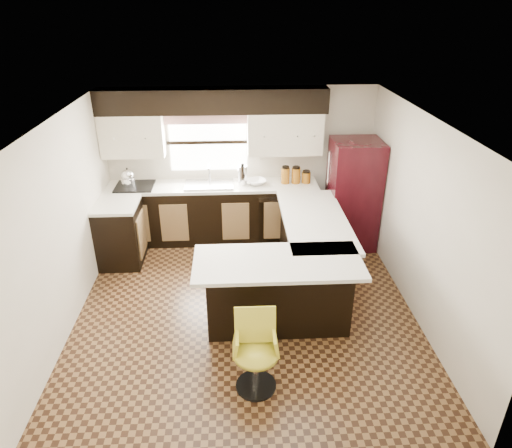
{
  "coord_description": "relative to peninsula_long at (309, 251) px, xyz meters",
  "views": [
    {
      "loc": [
        -0.12,
        -4.78,
        3.57
      ],
      "look_at": [
        0.16,
        0.45,
        0.97
      ],
      "focal_mm": 32.0,
      "sensor_mm": 36.0,
      "label": 1
    }
  ],
  "objects": [
    {
      "name": "floor",
      "position": [
        -0.9,
        -0.62,
        -0.45
      ],
      "size": [
        4.4,
        4.4,
        0.0
      ],
      "primitive_type": "plane",
      "color": "#49301A",
      "rests_on": "ground"
    },
    {
      "name": "ceiling",
      "position": [
        -0.9,
        -0.62,
        1.95
      ],
      "size": [
        4.4,
        4.4,
        0.0
      ],
      "primitive_type": "plane",
      "rotation": [
        3.14,
        0.0,
        0.0
      ],
      "color": "silver",
      "rests_on": "wall_back"
    },
    {
      "name": "wall_back",
      "position": [
        -0.9,
        1.58,
        0.75
      ],
      "size": [
        4.4,
        0.0,
        4.4
      ],
      "primitive_type": "plane",
      "rotation": [
        1.57,
        0.0,
        0.0
      ],
      "color": "beige",
      "rests_on": "floor"
    },
    {
      "name": "wall_front",
      "position": [
        -0.9,
        -2.83,
        0.75
      ],
      "size": [
        4.4,
        0.0,
        4.4
      ],
      "primitive_type": "plane",
      "rotation": [
        -1.57,
        0.0,
        0.0
      ],
      "color": "beige",
      "rests_on": "floor"
    },
    {
      "name": "wall_left",
      "position": [
        -3.0,
        -0.62,
        0.75
      ],
      "size": [
        0.0,
        4.4,
        4.4
      ],
      "primitive_type": "plane",
      "rotation": [
        1.57,
        0.0,
        1.57
      ],
      "color": "beige",
      "rests_on": "floor"
    },
    {
      "name": "wall_right",
      "position": [
        1.2,
        -0.62,
        0.75
      ],
      "size": [
        0.0,
        4.4,
        4.4
      ],
      "primitive_type": "plane",
      "rotation": [
        1.57,
        0.0,
        -1.57
      ],
      "color": "beige",
      "rests_on": "floor"
    },
    {
      "name": "base_cab_back",
      "position": [
        -1.35,
        1.28,
        0.0
      ],
      "size": [
        3.3,
        0.6,
        0.9
      ],
      "primitive_type": "cube",
      "color": "black",
      "rests_on": "floor"
    },
    {
      "name": "base_cab_left",
      "position": [
        -2.7,
        0.62,
        0.0
      ],
      "size": [
        0.6,
        0.7,
        0.9
      ],
      "primitive_type": "cube",
      "color": "black",
      "rests_on": "floor"
    },
    {
      "name": "counter_back",
      "position": [
        -1.35,
        1.28,
        0.47
      ],
      "size": [
        3.3,
        0.6,
        0.04
      ],
      "primitive_type": "cube",
      "color": "silver",
      "rests_on": "base_cab_back"
    },
    {
      "name": "counter_left",
      "position": [
        -2.7,
        0.62,
        0.47
      ],
      "size": [
        0.6,
        0.7,
        0.04
      ],
      "primitive_type": "cube",
      "color": "silver",
      "rests_on": "base_cab_left"
    },
    {
      "name": "soffit",
      "position": [
        -1.3,
        1.4,
        1.77
      ],
      "size": [
        3.4,
        0.35,
        0.36
      ],
      "primitive_type": "cube",
      "color": "black",
      "rests_on": "wall_back"
    },
    {
      "name": "upper_cab_left",
      "position": [
        -2.52,
        1.4,
        1.27
      ],
      "size": [
        0.94,
        0.35,
        0.64
      ],
      "primitive_type": "cube",
      "color": "beige",
      "rests_on": "wall_back"
    },
    {
      "name": "upper_cab_right",
      "position": [
        -0.22,
        1.4,
        1.27
      ],
      "size": [
        1.14,
        0.35,
        0.64
      ],
      "primitive_type": "cube",
      "color": "beige",
      "rests_on": "wall_back"
    },
    {
      "name": "window_pane",
      "position": [
        -1.4,
        1.56,
        1.1
      ],
      "size": [
        1.2,
        0.02,
        0.9
      ],
      "primitive_type": "cube",
      "color": "white",
      "rests_on": "wall_back"
    },
    {
      "name": "valance",
      "position": [
        -1.4,
        1.52,
        1.49
      ],
      "size": [
        1.3,
        0.06,
        0.18
      ],
      "primitive_type": "cube",
      "color": "#D19B93",
      "rests_on": "wall_back"
    },
    {
      "name": "sink",
      "position": [
        -1.4,
        1.25,
        0.51
      ],
      "size": [
        0.75,
        0.45,
        0.03
      ],
      "primitive_type": "cube",
      "color": "#B2B2B7",
      "rests_on": "counter_back"
    },
    {
      "name": "dishwasher",
      "position": [
        -0.35,
        0.99,
        -0.02
      ],
      "size": [
        0.58,
        0.03,
        0.78
      ],
      "primitive_type": "cube",
      "color": "black",
      "rests_on": "floor"
    },
    {
      "name": "cooktop",
      "position": [
        -2.55,
        1.25,
        0.51
      ],
      "size": [
        0.58,
        0.5,
        0.02
      ],
      "primitive_type": "cube",
      "color": "black",
      "rests_on": "counter_back"
    },
    {
      "name": "peninsula_long",
      "position": [
        0.0,
        0.0,
        0.0
      ],
      "size": [
        0.6,
        1.95,
        0.9
      ],
      "primitive_type": "cube",
      "color": "black",
      "rests_on": "floor"
    },
    {
      "name": "peninsula_return",
      "position": [
        -0.53,
        -0.97,
        0.0
      ],
      "size": [
        1.65,
        0.6,
        0.9
      ],
      "primitive_type": "cube",
      "color": "black",
      "rests_on": "floor"
    },
    {
      "name": "counter_pen_long",
      "position": [
        0.05,
        0.0,
        0.47
      ],
      "size": [
        0.84,
        1.95,
        0.04
      ],
      "primitive_type": "cube",
      "color": "silver",
      "rests_on": "peninsula_long"
    },
    {
      "name": "counter_pen_return",
      "position": [
        -0.55,
        -1.06,
        0.47
      ],
      "size": [
        1.89,
        0.84,
        0.04
      ],
      "primitive_type": "cube",
      "color": "silver",
      "rests_on": "peninsula_return"
    },
    {
      "name": "refrigerator",
      "position": [
        0.82,
        1.0,
        0.4
      ],
      "size": [
        0.73,
        0.7,
        1.7
      ],
      "primitive_type": "cube",
      "color": "black",
      "rests_on": "floor"
    },
    {
      "name": "bar_chair",
      "position": [
        -0.84,
        -1.97,
        -0.03
      ],
      "size": [
        0.45,
        0.45,
        0.85
      ],
      "primitive_type": null,
      "rotation": [
        0.0,
        0.0,
        -0.0
      ],
      "color": "gold",
      "rests_on": "floor"
    },
    {
      "name": "kettle",
      "position": [
        -2.63,
        1.26,
        0.66
      ],
      "size": [
        0.21,
        0.21,
        0.29
      ],
      "primitive_type": null,
      "color": "silver",
      "rests_on": "cooktop"
    },
    {
      "name": "percolator",
      "position": [
        -0.88,
        1.28,
        0.65
      ],
      "size": [
        0.14,
        0.14,
        0.3
      ],
      "primitive_type": "cylinder",
      "color": "silver",
      "rests_on": "counter_back"
    },
    {
      "name": "mixing_bowl",
      "position": [
        -0.66,
        1.28,
        0.53
      ],
      "size": [
        0.39,
        0.39,
        0.07
      ],
      "primitive_type": "imported",
      "rotation": [
        0.0,
        0.0,
        0.38
      ],
      "color": "white",
      "rests_on": "counter_back"
    },
    {
      "name": "canister_large",
      "position": [
        -0.21,
        1.3,
        0.62
      ],
      "size": [
        0.13,
        0.13,
        0.25
      ],
      "primitive_type": "cylinder",
      "color": "#8E5310",
      "rests_on": "counter_back"
    },
    {
      "name": "canister_med",
      "position": [
        -0.04,
        1.3,
        0.62
      ],
      "size": [
        0.14,
        0.14,
        0.24
      ],
      "primitive_type": "cylinder",
      "color": "#8E5310",
      "rests_on": "counter_back"
    },
    {
      "name": "canister_small",
      "position": [
        0.12,
        1.3,
        0.58
      ],
      "size": [
        0.14,
        0.14,
        0.17
      ],
      "primitive_type": "cylinder",
      "color": "#8E5310",
      "rests_on": "counter_back"
    }
  ]
}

